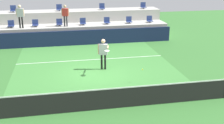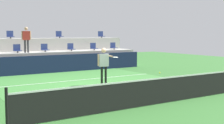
{
  "view_description": "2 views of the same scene",
  "coord_description": "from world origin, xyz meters",
  "px_view_note": "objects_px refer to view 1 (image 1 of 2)",
  "views": [
    {
      "loc": [
        -1.85,
        -13.84,
        5.45
      ],
      "look_at": [
        0.63,
        -1.03,
        0.97
      ],
      "focal_mm": 44.47,
      "sensor_mm": 36.0,
      "label": 1
    },
    {
      "loc": [
        -7.03,
        -11.82,
        2.42
      ],
      "look_at": [
        -0.08,
        -0.96,
        1.22
      ],
      "focal_mm": 48.85,
      "sensor_mm": 36.0,
      "label": 2
    }
  ],
  "objects_px": {
    "stadium_chair_lower_right": "(129,20)",
    "stadium_chair_lower_mid_left": "(59,23)",
    "stadium_chair_upper_far_left": "(13,9)",
    "stadium_chair_lower_far_left": "(11,25)",
    "stadium_chair_lower_mid_right": "(107,21)",
    "stadium_chair_upper_far_right": "(143,6)",
    "spectator_in_white": "(65,14)",
    "stadium_chair_upper_left": "(59,8)",
    "tennis_player": "(103,51)",
    "stadium_chair_lower_center": "(83,22)",
    "stadium_chair_lower_far_right": "(150,20)",
    "stadium_chair_lower_left": "(35,24)",
    "stadium_chair_upper_right": "(102,7)",
    "tennis_ball": "(143,69)",
    "spectator_in_grey": "(20,14)"
  },
  "relations": [
    {
      "from": "stadium_chair_lower_left",
      "to": "stadium_chair_upper_far_left",
      "type": "distance_m",
      "value": 2.63
    },
    {
      "from": "spectator_in_grey",
      "to": "stadium_chair_lower_center",
      "type": "bearing_deg",
      "value": 4.89
    },
    {
      "from": "stadium_chair_lower_right",
      "to": "stadium_chair_lower_mid_left",
      "type": "bearing_deg",
      "value": 180.0
    },
    {
      "from": "stadium_chair_upper_right",
      "to": "tennis_player",
      "type": "xyz_separation_m",
      "value": [
        -1.28,
        -8.45,
        -1.24
      ]
    },
    {
      "from": "stadium_chair_lower_far_left",
      "to": "spectator_in_white",
      "type": "xyz_separation_m",
      "value": [
        3.95,
        -0.38,
        0.73
      ]
    },
    {
      "from": "stadium_chair_lower_right",
      "to": "stadium_chair_upper_far_left",
      "type": "height_order",
      "value": "stadium_chair_upper_far_left"
    },
    {
      "from": "stadium_chair_lower_left",
      "to": "stadium_chair_lower_far_right",
      "type": "relative_size",
      "value": 1.0
    },
    {
      "from": "stadium_chair_lower_far_left",
      "to": "stadium_chair_lower_far_right",
      "type": "xyz_separation_m",
      "value": [
        10.6,
        0.0,
        0.0
      ]
    },
    {
      "from": "stadium_chair_upper_far_left",
      "to": "stadium_chair_lower_far_left",
      "type": "bearing_deg",
      "value": -90.09
    },
    {
      "from": "tennis_player",
      "to": "spectator_in_white",
      "type": "distance_m",
      "value": 6.62
    },
    {
      "from": "stadium_chair_upper_left",
      "to": "spectator_in_white",
      "type": "bearing_deg",
      "value": -79.42
    },
    {
      "from": "tennis_player",
      "to": "tennis_ball",
      "type": "distance_m",
      "value": 2.72
    },
    {
      "from": "stadium_chair_lower_left",
      "to": "stadium_chair_lower_center",
      "type": "distance_m",
      "value": 3.54
    },
    {
      "from": "stadium_chair_lower_right",
      "to": "stadium_chair_lower_mid_right",
      "type": "bearing_deg",
      "value": 180.0
    },
    {
      "from": "stadium_chair_lower_far_right",
      "to": "stadium_chair_upper_far_right",
      "type": "bearing_deg",
      "value": 90.15
    },
    {
      "from": "stadium_chair_lower_far_left",
      "to": "stadium_chair_lower_mid_left",
      "type": "relative_size",
      "value": 1.0
    },
    {
      "from": "stadium_chair_upper_far_right",
      "to": "spectator_in_grey",
      "type": "bearing_deg",
      "value": -167.46
    },
    {
      "from": "stadium_chair_lower_center",
      "to": "spectator_in_white",
      "type": "xyz_separation_m",
      "value": [
        -1.31,
        -0.38,
        0.73
      ]
    },
    {
      "from": "stadium_chair_upper_far_left",
      "to": "tennis_player",
      "type": "distance_m",
      "value": 10.3
    },
    {
      "from": "stadium_chair_lower_far_right",
      "to": "stadium_chair_upper_left",
      "type": "xyz_separation_m",
      "value": [
        -7.06,
        1.8,
        0.85
      ]
    },
    {
      "from": "stadium_chair_lower_mid_right",
      "to": "spectator_in_white",
      "type": "height_order",
      "value": "spectator_in_white"
    },
    {
      "from": "tennis_ball",
      "to": "stadium_chair_upper_left",
      "type": "bearing_deg",
      "value": 109.73
    },
    {
      "from": "spectator_in_grey",
      "to": "tennis_ball",
      "type": "relative_size",
      "value": 24.59
    },
    {
      "from": "stadium_chair_lower_left",
      "to": "spectator_in_white",
      "type": "distance_m",
      "value": 2.38
    },
    {
      "from": "stadium_chair_lower_left",
      "to": "stadium_chair_lower_mid_left",
      "type": "distance_m",
      "value": 1.76
    },
    {
      "from": "spectator_in_white",
      "to": "stadium_chair_lower_center",
      "type": "bearing_deg",
      "value": 16.34
    },
    {
      "from": "stadium_chair_lower_far_right",
      "to": "stadium_chair_upper_far_left",
      "type": "height_order",
      "value": "stadium_chair_upper_far_left"
    },
    {
      "from": "stadium_chair_lower_far_left",
      "to": "tennis_player",
      "type": "relative_size",
      "value": 0.3
    },
    {
      "from": "stadium_chair_upper_far_left",
      "to": "spectator_in_grey",
      "type": "bearing_deg",
      "value": -70.56
    },
    {
      "from": "stadium_chair_upper_right",
      "to": "tennis_ball",
      "type": "xyz_separation_m",
      "value": [
        0.31,
        -10.63,
        -1.64
      ]
    },
    {
      "from": "stadium_chair_lower_right",
      "to": "stadium_chair_upper_far_left",
      "type": "relative_size",
      "value": 1.0
    },
    {
      "from": "stadium_chair_lower_mid_left",
      "to": "stadium_chair_lower_left",
      "type": "bearing_deg",
      "value": 180.0
    },
    {
      "from": "stadium_chair_upper_far_right",
      "to": "tennis_ball",
      "type": "xyz_separation_m",
      "value": [
        -3.24,
        -10.63,
        -1.64
      ]
    },
    {
      "from": "stadium_chair_upper_right",
      "to": "stadium_chair_upper_far_right",
      "type": "xyz_separation_m",
      "value": [
        3.55,
        0.0,
        0.0
      ]
    },
    {
      "from": "stadium_chair_upper_far_left",
      "to": "stadium_chair_upper_left",
      "type": "bearing_deg",
      "value": 0.0
    },
    {
      "from": "stadium_chair_lower_left",
      "to": "spectator_in_white",
      "type": "relative_size",
      "value": 0.33
    },
    {
      "from": "stadium_chair_lower_right",
      "to": "tennis_ball",
      "type": "relative_size",
      "value": 7.65
    },
    {
      "from": "stadium_chair_upper_right",
      "to": "tennis_ball",
      "type": "relative_size",
      "value": 7.65
    },
    {
      "from": "stadium_chair_lower_center",
      "to": "stadium_chair_lower_far_right",
      "type": "xyz_separation_m",
      "value": [
        5.34,
        0.0,
        0.0
      ]
    },
    {
      "from": "tennis_player",
      "to": "stadium_chair_upper_far_left",
      "type": "bearing_deg",
      "value": 124.26
    },
    {
      "from": "stadium_chair_lower_center",
      "to": "stadium_chair_upper_right",
      "type": "relative_size",
      "value": 1.0
    },
    {
      "from": "stadium_chair_upper_right",
      "to": "stadium_chair_upper_far_right",
      "type": "bearing_deg",
      "value": 0.0
    },
    {
      "from": "stadium_chair_lower_mid_left",
      "to": "stadium_chair_lower_far_right",
      "type": "distance_m",
      "value": 7.12
    },
    {
      "from": "stadium_chair_upper_left",
      "to": "stadium_chair_upper_right",
      "type": "relative_size",
      "value": 1.0
    },
    {
      "from": "stadium_chair_upper_far_left",
      "to": "stadium_chair_lower_left",
      "type": "bearing_deg",
      "value": -46.31
    },
    {
      "from": "stadium_chair_lower_mid_right",
      "to": "stadium_chair_upper_far_right",
      "type": "distance_m",
      "value": 4.0
    },
    {
      "from": "stadium_chair_lower_right",
      "to": "tennis_ball",
      "type": "height_order",
      "value": "stadium_chair_lower_right"
    },
    {
      "from": "stadium_chair_lower_right",
      "to": "stadium_chair_lower_far_right",
      "type": "distance_m",
      "value": 1.69
    },
    {
      "from": "spectator_in_grey",
      "to": "tennis_ball",
      "type": "xyz_separation_m",
      "value": [
        6.58,
        -8.44,
        -1.58
      ]
    },
    {
      "from": "stadium_chair_lower_mid_left",
      "to": "stadium_chair_lower_far_right",
      "type": "bearing_deg",
      "value": 0.0
    }
  ]
}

